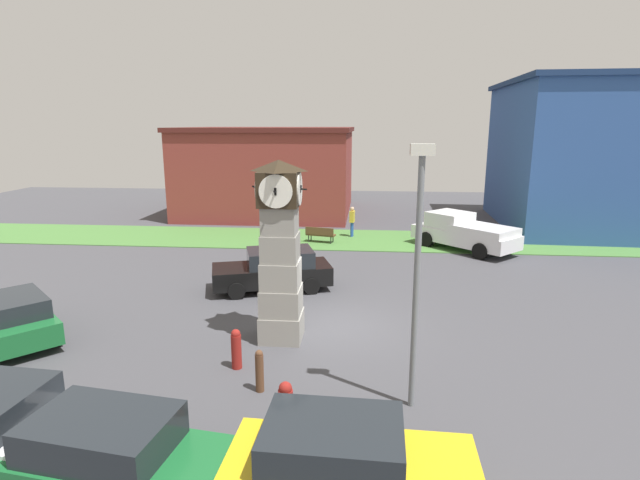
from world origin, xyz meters
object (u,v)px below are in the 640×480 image
at_px(bollard_end_row, 236,349).
at_px(car_near_tower, 116,458).
at_px(bollard_near_tower, 315,436).
at_px(car_silver_hatch, 274,269).
at_px(pickup_truck, 464,232).
at_px(bollard_mid_row, 286,405).
at_px(bollard_far_row, 259,370).
at_px(car_by_building, 346,466).
at_px(car_far_lot, 9,319).
at_px(pedestrian_crossing_lot, 352,220).
at_px(clock_tower, 280,255).
at_px(bench, 320,234).
at_px(street_lamp_near_road, 417,261).

xyz_separation_m(bollard_end_row, car_near_tower, (-0.84, -4.84, 0.22)).
relative_size(bollard_near_tower, car_silver_hatch, 0.19).
relative_size(bollard_near_tower, pickup_truck, 0.17).
relative_size(bollard_mid_row, bollard_end_row, 0.99).
distance_m(bollard_near_tower, pickup_truck, 18.19).
xyz_separation_m(bollard_far_row, pickup_truck, (7.60, 14.82, 0.39)).
distance_m(car_by_building, car_far_lot, 11.66).
bearing_deg(bollard_end_row, car_by_building, -56.86).
height_order(car_far_lot, pedestrian_crossing_lot, pedestrian_crossing_lot).
height_order(bollard_end_row, car_silver_hatch, car_silver_hatch).
distance_m(bollard_mid_row, bollard_far_row, 1.70).
relative_size(car_far_lot, pickup_truck, 0.79).
bearing_deg(clock_tower, car_by_building, -71.85).
bearing_deg(bollard_far_row, bench, 89.65).
bearing_deg(bollard_mid_row, street_lamp_near_road, 22.83).
bearing_deg(street_lamp_near_road, clock_tower, 136.58).
xyz_separation_m(bollard_far_row, bollard_end_row, (-0.86, 1.11, 0.01)).
bearing_deg(car_far_lot, bollard_end_row, -7.84).
height_order(bollard_end_row, car_far_lot, car_far_lot).
bearing_deg(car_silver_hatch, car_near_tower, -93.45).
xyz_separation_m(bollard_end_row, bench, (0.95, 14.50, -0.03)).
height_order(bollard_far_row, bench, bollard_far_row).
height_order(bollard_near_tower, bollard_mid_row, bollard_mid_row).
bearing_deg(pickup_truck, car_by_building, -106.27).
xyz_separation_m(bollard_near_tower, bollard_far_row, (-1.57, 2.34, 0.09)).
height_order(car_near_tower, car_far_lot, car_near_tower).
xyz_separation_m(bollard_far_row, pedestrian_crossing_lot, (1.78, 17.27, 0.47)).
relative_size(car_near_tower, car_silver_hatch, 0.92).
bearing_deg(car_near_tower, bollard_mid_row, 41.47).
height_order(car_near_tower, car_silver_hatch, car_silver_hatch).
xyz_separation_m(bollard_near_tower, pickup_truck, (6.03, 17.15, 0.47)).
xyz_separation_m(bollard_mid_row, pickup_truck, (6.73, 16.27, 0.38)).
bearing_deg(street_lamp_near_road, bench, 102.47).
distance_m(car_near_tower, pickup_truck, 20.75).
relative_size(clock_tower, bollard_end_row, 4.89).
bearing_deg(bollard_mid_row, pickup_truck, 67.53).
height_order(bollard_mid_row, bollard_far_row, bollard_mid_row).
xyz_separation_m(clock_tower, car_far_lot, (-7.99, -1.00, -1.88)).
xyz_separation_m(bollard_end_row, street_lamp_near_road, (4.47, -1.42, 2.91)).
xyz_separation_m(bollard_mid_row, pedestrian_crossing_lot, (0.91, 18.73, 0.47)).
xyz_separation_m(car_far_lot, pickup_truck, (15.56, 12.73, 0.18)).
relative_size(car_by_building, car_silver_hatch, 0.87).
distance_m(clock_tower, car_near_tower, 7.27).
bearing_deg(bollard_end_row, bollard_far_row, -52.41).
distance_m(bollard_far_row, car_far_lot, 8.23).
bearing_deg(bollard_far_row, bollard_near_tower, -56.06).
relative_size(bollard_near_tower, car_near_tower, 0.20).
relative_size(bollard_far_row, bollard_end_row, 0.98).
bearing_deg(pickup_truck, bollard_near_tower, -109.37).
xyz_separation_m(bollard_near_tower, car_by_building, (0.65, -1.27, 0.34)).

